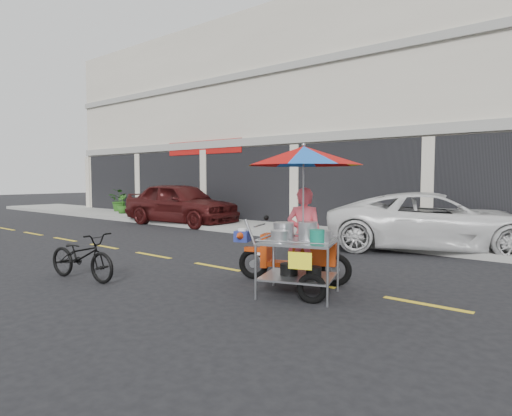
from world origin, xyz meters
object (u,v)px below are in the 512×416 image
Objects in this scene: white_pickup at (435,221)px; food_vendor_rig at (302,199)px; near_bicycle at (82,256)px; maroon_sedan at (181,203)px.

white_pickup is 5.20m from food_vendor_rig.
near_bicycle is (-3.79, -6.91, -0.29)m from white_pickup.
maroon_sedan is at bearing 130.63° from food_vendor_rig.
white_pickup reaches higher than near_bicycle.
food_vendor_rig is (8.67, -5.13, 0.63)m from maroon_sedan.
maroon_sedan is 10.09m from food_vendor_rig.
white_pickup is at bearing 65.73° from food_vendor_rig.
white_pickup is 7.89m from near_bicycle.
maroon_sedan is 0.93× the size of white_pickup.
maroon_sedan is 8.76m from near_bicycle.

